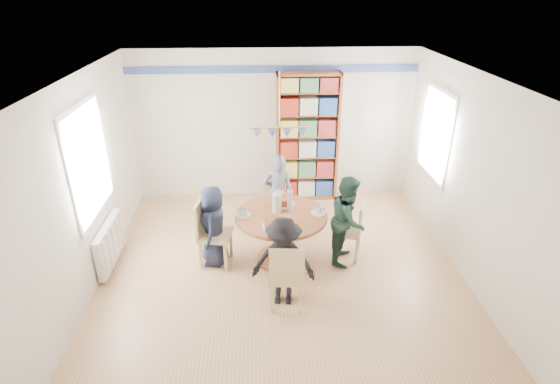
{
  "coord_description": "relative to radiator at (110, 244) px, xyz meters",
  "views": [
    {
      "loc": [
        -0.3,
        -5.06,
        3.71
      ],
      "look_at": [
        0.0,
        0.4,
        1.05
      ],
      "focal_mm": 28.0,
      "sensor_mm": 36.0,
      "label": 1
    }
  ],
  "objects": [
    {
      "name": "chair_near",
      "position": [
        2.44,
        -1.07,
        0.17
      ],
      "size": [
        0.45,
        0.45,
        0.94
      ],
      "color": "#D9BB85",
      "rests_on": "ground"
    },
    {
      "name": "room_shell",
      "position": [
        2.16,
        0.57,
        1.3
      ],
      "size": [
        5.0,
        5.0,
        5.0
      ],
      "color": "white",
      "rests_on": "ground"
    },
    {
      "name": "radiator",
      "position": [
        0.0,
        0.0,
        0.0
      ],
      "size": [
        0.12,
        1.0,
        0.6
      ],
      "color": "silver",
      "rests_on": "ground"
    },
    {
      "name": "chair_left",
      "position": [
        1.41,
        -0.02,
        0.19
      ],
      "size": [
        0.5,
        0.5,
        0.99
      ],
      "color": "#D9BB85",
      "rests_on": "ground"
    },
    {
      "name": "person_near",
      "position": [
        2.4,
        -0.95,
        0.25
      ],
      "size": [
        0.84,
        0.56,
        1.21
      ],
      "primitive_type": "imported",
      "rotation": [
        0.0,
        0.0,
        -0.15
      ],
      "color": "black",
      "rests_on": "ground"
    },
    {
      "name": "bookshelf",
      "position": [
        3.01,
        2.04,
        0.79
      ],
      "size": [
        1.11,
        0.33,
        2.33
      ],
      "color": "brown",
      "rests_on": "ground"
    },
    {
      "name": "dining_table",
      "position": [
        2.43,
        -0.0,
        0.21
      ],
      "size": [
        1.3,
        1.3,
        0.75
      ],
      "color": "#995932",
      "rests_on": "ground"
    },
    {
      "name": "ground",
      "position": [
        2.42,
        -0.3,
        -0.35
      ],
      "size": [
        5.0,
        5.0,
        0.0
      ],
      "primitive_type": "plane",
      "color": "tan"
    },
    {
      "name": "chair_far",
      "position": [
        2.4,
        1.02,
        0.15
      ],
      "size": [
        0.47,
        0.47,
        0.9
      ],
      "color": "#D9BB85",
      "rests_on": "ground"
    },
    {
      "name": "tableware",
      "position": [
        2.4,
        0.03,
        0.47
      ],
      "size": [
        1.28,
        1.28,
        0.34
      ],
      "color": "white",
      "rests_on": "dining_table"
    },
    {
      "name": "person_far",
      "position": [
        2.43,
        0.89,
        0.3
      ],
      "size": [
        0.49,
        0.33,
        1.29
      ],
      "primitive_type": "imported",
      "rotation": [
        0.0,
        0.0,
        3.19
      ],
      "color": "gray",
      "rests_on": "ground"
    },
    {
      "name": "person_left",
      "position": [
        1.48,
        -0.01,
        0.25
      ],
      "size": [
        0.41,
        0.6,
        1.2
      ],
      "primitive_type": "imported",
      "rotation": [
        0.0,
        0.0,
        -1.63
      ],
      "color": "#171D33",
      "rests_on": "ground"
    },
    {
      "name": "chair_right",
      "position": [
        3.47,
        0.02,
        0.14
      ],
      "size": [
        0.5,
        0.5,
        0.89
      ],
      "color": "#D9BB85",
      "rests_on": "ground"
    },
    {
      "name": "person_right",
      "position": [
        3.38,
        -0.04,
        0.31
      ],
      "size": [
        0.68,
        0.77,
        1.31
      ],
      "primitive_type": "imported",
      "rotation": [
        0.0,
        0.0,
        1.23
      ],
      "color": "#1B362C",
      "rests_on": "ground"
    }
  ]
}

